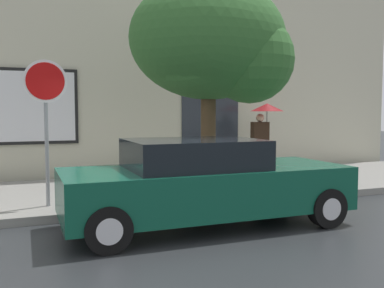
{
  "coord_description": "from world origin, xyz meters",
  "views": [
    {
      "loc": [
        -1.72,
        -6.4,
        1.87
      ],
      "look_at": [
        1.49,
        1.8,
        1.2
      ],
      "focal_mm": 40.42,
      "sensor_mm": 36.0,
      "label": 1
    }
  ],
  "objects": [
    {
      "name": "street_tree",
      "position": [
        1.96,
        1.63,
        3.22
      ],
      "size": [
        3.23,
        2.74,
        4.37
      ],
      "color": "#4C3823",
      "rests_on": "sidewalk"
    },
    {
      "name": "sidewalk",
      "position": [
        0.0,
        3.0,
        0.07
      ],
      "size": [
        20.0,
        4.0,
        0.15
      ],
      "primitive_type": "cube",
      "color": "gray",
      "rests_on": "ground"
    },
    {
      "name": "stop_sign",
      "position": [
        -1.33,
        1.74,
        2.01
      ],
      "size": [
        0.76,
        0.1,
        2.63
      ],
      "color": "gray",
      "rests_on": "sidewalk"
    },
    {
      "name": "ground_plane",
      "position": [
        0.0,
        0.0,
        0.0
      ],
      "size": [
        60.0,
        60.0,
        0.0
      ],
      "primitive_type": "plane",
      "color": "#282B2D"
    },
    {
      "name": "pedestrian_with_umbrella",
      "position": [
        4.59,
        4.14,
        1.67
      ],
      "size": [
        0.94,
        0.94,
        1.94
      ],
      "color": "black",
      "rests_on": "sidewalk"
    },
    {
      "name": "building_facade",
      "position": [
        -0.01,
        5.5,
        3.48
      ],
      "size": [
        20.0,
        0.67,
        7.0
      ],
      "color": "beige",
      "rests_on": "ground"
    },
    {
      "name": "parked_car",
      "position": [
        1.0,
        -0.01,
        0.7
      ],
      "size": [
        4.62,
        1.86,
        1.42
      ],
      "color": "#0F4C38",
      "rests_on": "ground"
    }
  ]
}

